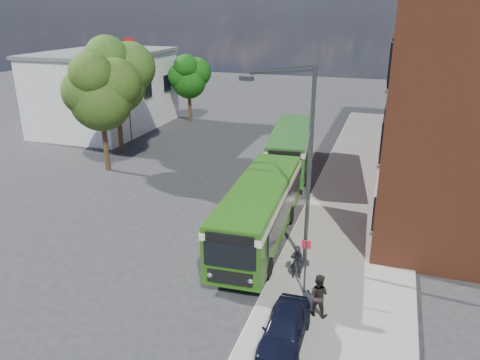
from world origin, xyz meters
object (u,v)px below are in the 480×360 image
(parked_car, at_px, (285,328))
(bus_rear, at_px, (290,145))
(bus_front, at_px, (259,208))
(street_lamp, at_px, (301,167))

(parked_car, bearing_deg, bus_rear, 101.29)
(bus_rear, distance_m, parked_car, 19.06)
(bus_front, distance_m, bus_rear, 11.35)
(street_lamp, height_order, bus_front, street_lamp)
(street_lamp, xyz_separation_m, bus_front, (-2.31, 1.84, -2.96))
(street_lamp, xyz_separation_m, parked_car, (0.70, -5.46, -4.04))
(street_lamp, relative_size, bus_front, 0.85)
(bus_front, distance_m, parked_car, 7.97)
(bus_front, xyz_separation_m, bus_rear, (-0.93, 11.32, -0.00))
(bus_rear, bearing_deg, street_lamp, -76.16)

